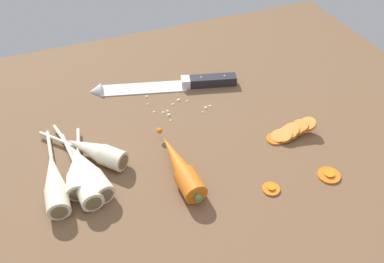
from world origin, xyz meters
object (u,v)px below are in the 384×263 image
at_px(parsnip_mid_left, 82,178).
at_px(carrot_slice_stack, 290,132).
at_px(whole_carrot, 180,167).
at_px(parsnip_mid_right, 86,169).
at_px(parsnip_back, 94,151).
at_px(chefs_knife, 161,85).
at_px(carrot_slice_stray_mid, 271,188).
at_px(parsnip_front, 78,170).
at_px(carrot_slice_stray_near, 329,175).
at_px(parsnip_outer, 55,181).

relative_size(parsnip_mid_left, carrot_slice_stack, 1.94).
distance_m(whole_carrot, parsnip_mid_right, 0.17).
bearing_deg(parsnip_mid_left, parsnip_back, 59.81).
bearing_deg(parsnip_mid_right, chefs_knife, 45.38).
xyz_separation_m(carrot_slice_stack, carrot_slice_stray_mid, (-0.11, -0.11, -0.01)).
height_order(parsnip_front, parsnip_mid_left, same).
bearing_deg(whole_carrot, chefs_knife, 78.73).
distance_m(whole_carrot, parsnip_mid_left, 0.18).
relative_size(parsnip_front, carrot_slice_stray_near, 4.42).
xyz_separation_m(parsnip_mid_right, parsnip_outer, (-0.06, -0.01, 0.00)).
bearing_deg(carrot_slice_stack, whole_carrot, -175.65).
relative_size(parsnip_mid_right, parsnip_outer, 1.05).
bearing_deg(whole_carrot, parsnip_mid_left, 166.50).
bearing_deg(carrot_slice_stack, parsnip_mid_right, 174.32).
bearing_deg(carrot_slice_stray_near, carrot_slice_stack, 94.08).
bearing_deg(chefs_knife, parsnip_mid_left, -133.88).
bearing_deg(carrot_slice_stray_mid, parsnip_mid_left, 156.40).
bearing_deg(carrot_slice_stray_mid, parsnip_mid_right, 152.83).
xyz_separation_m(parsnip_outer, carrot_slice_stray_mid, (0.36, -0.14, -0.02)).
distance_m(parsnip_back, carrot_slice_stray_mid, 0.34).
relative_size(parsnip_outer, carrot_slice_stack, 2.10).
height_order(parsnip_front, carrot_slice_stray_mid, parsnip_front).
distance_m(parsnip_front, parsnip_outer, 0.05).
relative_size(chefs_knife, parsnip_mid_left, 1.65).
relative_size(whole_carrot, carrot_slice_stack, 1.89).
bearing_deg(whole_carrot, parsnip_outer, 167.15).
distance_m(parsnip_front, carrot_slice_stray_mid, 0.35).
relative_size(parsnip_front, carrot_slice_stray_mid, 5.81).
bearing_deg(carrot_slice_stack, carrot_slice_stray_mid, -133.65).
bearing_deg(chefs_knife, parsnip_mid_right, -134.62).
relative_size(chefs_knife, parsnip_mid_right, 1.45).
distance_m(carrot_slice_stack, carrot_slice_stray_near, 0.12).
height_order(parsnip_front, parsnip_back, same).
height_order(chefs_knife, parsnip_back, parsnip_back).
bearing_deg(carrot_slice_stray_mid, chefs_knife, 102.52).
relative_size(whole_carrot, carrot_slice_stray_near, 4.83).
bearing_deg(carrot_slice_stray_mid, parsnip_front, 153.28).
xyz_separation_m(parsnip_outer, carrot_slice_stack, (0.47, -0.03, -0.01)).
xyz_separation_m(chefs_knife, whole_carrot, (-0.06, -0.28, 0.01)).
distance_m(parsnip_mid_left, carrot_slice_stray_near, 0.45).
distance_m(parsnip_back, carrot_slice_stack, 0.39).
xyz_separation_m(parsnip_mid_right, carrot_slice_stray_near, (0.42, -0.16, -0.02)).
bearing_deg(whole_carrot, carrot_slice_stray_mid, -34.31).
bearing_deg(parsnip_outer, parsnip_back, 32.13).
relative_size(carrot_slice_stack, carrot_slice_stray_near, 2.55).
relative_size(parsnip_front, parsnip_mid_right, 0.79).
bearing_deg(carrot_slice_stray_near, chefs_knife, 117.49).
xyz_separation_m(whole_carrot, carrot_slice_stack, (0.25, 0.02, -0.01)).
height_order(carrot_slice_stack, carrot_slice_stray_mid, carrot_slice_stack).
xyz_separation_m(parsnip_back, carrot_slice_stray_near, (0.39, -0.21, -0.02)).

